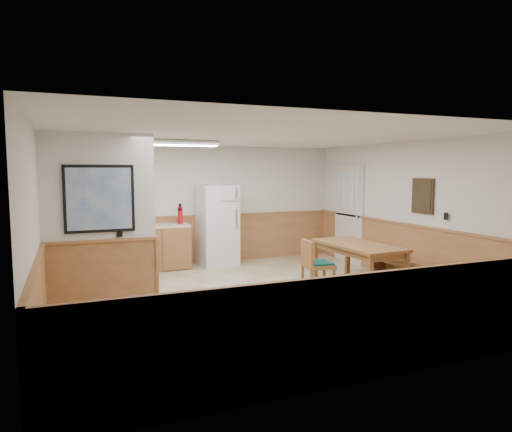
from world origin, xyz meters
name	(u,v)px	position (x,y,z in m)	size (l,w,h in m)	color
ground	(256,298)	(0.00, 0.00, 0.00)	(6.00, 6.00, 0.00)	tan
ceiling	(256,136)	(0.00, 0.00, 2.50)	(6.00, 6.00, 0.02)	white
back_wall	(202,205)	(0.00, 3.00, 1.25)	(6.00, 0.02, 2.50)	silver
right_wall	(411,212)	(3.00, 0.00, 1.25)	(0.02, 6.00, 2.50)	silver
left_wall	(39,228)	(-3.00, 0.00, 1.25)	(0.02, 6.00, 2.50)	silver
wainscot_back	(203,240)	(0.00, 2.98, 0.50)	(6.00, 0.04, 1.00)	#B47148
wainscot_right	(409,253)	(2.98, 0.00, 0.50)	(0.04, 6.00, 1.00)	#B47148
wainscot_left	(44,285)	(-2.98, 0.00, 0.50)	(0.04, 6.00, 1.00)	#B47148
partition_wall	(100,225)	(-2.25, 0.19, 1.23)	(1.50, 0.20, 2.50)	silver
kitchen_counter	(148,247)	(-1.21, 2.68, 0.46)	(2.20, 0.61, 1.00)	olive
exterior_door	(349,214)	(2.96, 1.90, 1.05)	(0.07, 1.02, 2.15)	silver
kitchen_window	(98,193)	(-2.10, 2.98, 1.55)	(0.80, 0.04, 1.00)	silver
wall_painting	(423,196)	(2.97, -0.30, 1.55)	(0.04, 0.50, 0.60)	#372616
fluorescent_fixture	(183,143)	(-0.80, 1.30, 2.45)	(1.20, 0.30, 0.09)	silver
refrigerator	(217,225)	(0.21, 2.63, 0.84)	(0.78, 0.74, 1.68)	silver
dining_table	(358,249)	(1.85, -0.05, 0.66)	(0.90, 1.70, 0.75)	#9B6339
dining_bench	(403,263)	(2.80, -0.07, 0.34)	(0.37, 1.60, 0.45)	#9B6339
dining_chair	(313,261)	(1.05, 0.05, 0.49)	(0.67, 0.50, 0.85)	#9B6339
fire_extinguisher	(180,215)	(-0.56, 2.64, 1.08)	(0.13, 0.13, 0.42)	#AF091A
soap_bottle	(98,222)	(-2.15, 2.70, 1.01)	(0.07, 0.07, 0.21)	#167B25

